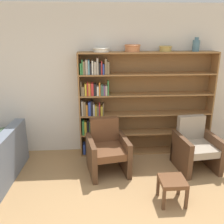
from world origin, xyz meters
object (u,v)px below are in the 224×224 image
object	(u,v)px
bowl_cream	(101,50)
vase_tall	(196,45)
bowl_slate	(132,48)
bookshelf	(132,105)
footstool	(172,183)
armchair_cushioned	(195,147)
armchair_leather	(107,149)
bowl_sage	(165,48)

from	to	relation	value
bowl_cream	vase_tall	distance (m)	1.68
bowl_cream	bowl_slate	world-z (taller)	bowl_slate
bookshelf	footstool	bearing A→B (deg)	-77.77
bookshelf	bowl_cream	world-z (taller)	bowl_cream
bookshelf	bowl_cream	bearing A→B (deg)	-178.22
bowl_cream	bowl_slate	size ratio (longest dim) A/B	1.07
bookshelf	footstool	distance (m)	1.74
vase_tall	armchair_cushioned	bearing A→B (deg)	-98.18
bookshelf	bowl_slate	distance (m)	1.04
armchair_leather	bowl_cream	bearing A→B (deg)	-94.58
bookshelf	bowl_slate	world-z (taller)	bowl_slate
bowl_sage	armchair_cushioned	xyz separation A→B (m)	(0.45, -0.65, -1.60)
bowl_slate	vase_tall	distance (m)	1.13
bowl_sage	armchair_leather	world-z (taller)	bowl_sage
bowl_sage	vase_tall	xyz separation A→B (m)	(0.55, 0.00, 0.05)
vase_tall	bowl_slate	bearing A→B (deg)	180.00
bookshelf	bowl_slate	bearing A→B (deg)	-145.91
vase_tall	footstool	size ratio (longest dim) A/B	0.67
bowl_cream	vase_tall	xyz separation A→B (m)	(1.68, -0.00, 0.06)
vase_tall	armchair_leather	size ratio (longest dim) A/B	0.28
bowl_slate	bowl_sage	world-z (taller)	bowl_slate
vase_tall	bowl_sage	bearing A→B (deg)	180.00
armchair_cushioned	bowl_slate	bearing A→B (deg)	-38.58
bowl_slate	armchair_cushioned	size ratio (longest dim) A/B	0.32
bowl_slate	armchair_leather	bearing A→B (deg)	-126.44
armchair_cushioned	footstool	distance (m)	1.13
bowl_cream	armchair_cushioned	bearing A→B (deg)	-22.49
bowl_slate	armchair_cushioned	world-z (taller)	bowl_slate
armchair_cushioned	vase_tall	bearing A→B (deg)	-104.52
bowl_sage	vase_tall	bearing A→B (deg)	0.00
vase_tall	footstool	world-z (taller)	vase_tall
vase_tall	footstool	bearing A→B (deg)	-116.26
vase_tall	armchair_cushioned	xyz separation A→B (m)	(-0.09, -0.65, -1.65)
bowl_slate	armchair_cushioned	bearing A→B (deg)	-32.23
bookshelf	footstool	world-z (taller)	bookshelf
footstool	vase_tall	bearing A→B (deg)	63.74
vase_tall	armchair_leather	distance (m)	2.40
armchair_leather	armchair_cushioned	xyz separation A→B (m)	(1.52, 0.00, 0.00)
bookshelf	vase_tall	distance (m)	1.55
bowl_cream	footstool	bearing A→B (deg)	-59.65
bowl_cream	armchair_cushioned	world-z (taller)	bowl_cream
armchair_leather	armchair_cushioned	size ratio (longest dim) A/B	1.00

